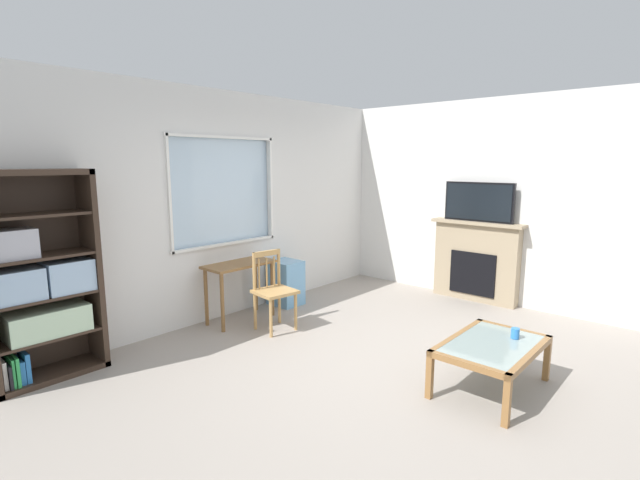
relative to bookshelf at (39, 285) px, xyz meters
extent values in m
cube|color=#9E9389|center=(2.14, -2.17, -0.86)|extent=(6.49, 5.83, 0.02)
cube|color=silver|center=(2.14, 0.24, -0.40)|extent=(5.49, 0.12, 0.89)
cube|color=silver|center=(2.14, 0.24, 1.63)|extent=(5.49, 0.12, 0.53)
cube|color=silver|center=(0.39, 0.24, 0.70)|extent=(1.99, 0.12, 1.32)
cube|color=silver|center=(3.87, 0.24, 0.70)|extent=(2.02, 0.12, 1.32)
cube|color=silver|center=(2.12, 0.25, 0.70)|extent=(1.48, 0.02, 1.32)
cube|color=white|center=(2.12, 0.18, 0.06)|extent=(1.54, 0.06, 0.03)
cube|color=white|center=(2.12, 0.18, 1.34)|extent=(1.54, 0.06, 0.03)
cube|color=white|center=(1.38, 0.18, 0.70)|extent=(0.03, 0.06, 1.32)
cube|color=white|center=(2.86, 0.18, 0.70)|extent=(0.03, 0.06, 1.32)
cube|color=silver|center=(4.94, -2.17, 0.52)|extent=(0.12, 5.03, 2.74)
cube|color=#38281E|center=(0.45, -0.01, 0.07)|extent=(0.05, 0.38, 1.84)
cube|color=#38281E|center=(0.02, -0.01, 0.97)|extent=(0.90, 0.38, 0.05)
cube|color=#38281E|center=(0.02, -0.01, -0.82)|extent=(0.90, 0.38, 0.05)
cube|color=#38281E|center=(0.02, 0.17, 0.07)|extent=(0.90, 0.02, 1.84)
cube|color=#38281E|center=(0.02, -0.01, -0.46)|extent=(0.85, 0.36, 0.02)
cube|color=#38281E|center=(0.02, -0.01, -0.11)|extent=(0.85, 0.36, 0.02)
cube|color=#38281E|center=(0.02, -0.01, 0.25)|extent=(0.85, 0.36, 0.02)
cube|color=#38281E|center=(0.02, -0.01, 0.61)|extent=(0.85, 0.36, 0.02)
cube|color=#B7D6B2|center=(0.03, -0.02, -0.33)|extent=(0.65, 0.33, 0.24)
cube|color=#9EBCDB|center=(-0.17, -0.02, 0.04)|extent=(0.37, 0.31, 0.27)
cube|color=#9EBCDB|center=(0.23, -0.02, 0.05)|extent=(0.38, 0.32, 0.28)
cube|color=#B2B2BC|center=(-0.19, -0.02, 0.39)|extent=(0.36, 0.27, 0.25)
cube|color=white|center=(-0.35, -0.03, -0.68)|extent=(0.03, 0.23, 0.24)
cube|color=black|center=(-0.32, -0.03, -0.70)|extent=(0.02, 0.30, 0.20)
cube|color=green|center=(-0.29, -0.03, -0.67)|extent=(0.02, 0.27, 0.25)
cube|color=green|center=(-0.26, -0.03, -0.67)|extent=(0.03, 0.29, 0.26)
cube|color=#286BB2|center=(-0.23, -0.03, -0.70)|extent=(0.04, 0.24, 0.20)
cube|color=#286BB2|center=(-0.18, -0.03, -0.67)|extent=(0.03, 0.24, 0.26)
cube|color=brown|center=(2.09, -0.11, -0.15)|extent=(0.85, 0.41, 0.03)
cylinder|color=brown|center=(1.71, -0.27, -0.51)|extent=(0.04, 0.04, 0.68)
cylinder|color=brown|center=(2.47, -0.27, -0.51)|extent=(0.04, 0.04, 0.68)
cylinder|color=brown|center=(1.71, 0.05, -0.51)|extent=(0.04, 0.04, 0.68)
cylinder|color=brown|center=(2.47, 0.05, -0.51)|extent=(0.04, 0.04, 0.68)
cube|color=tan|center=(2.15, -0.66, -0.40)|extent=(0.47, 0.45, 0.04)
cylinder|color=tan|center=(1.96, -0.80, -0.63)|extent=(0.04, 0.04, 0.43)
cylinder|color=tan|center=(2.30, -0.84, -0.63)|extent=(0.04, 0.04, 0.43)
cylinder|color=tan|center=(2.01, -0.48, -0.63)|extent=(0.04, 0.04, 0.43)
cylinder|color=tan|center=(2.34, -0.53, -0.63)|extent=(0.04, 0.04, 0.43)
cylinder|color=tan|center=(2.01, -0.48, -0.17)|extent=(0.04, 0.04, 0.45)
cylinder|color=tan|center=(2.34, -0.53, -0.17)|extent=(0.04, 0.04, 0.45)
cube|color=tan|center=(2.17, -0.50, 0.02)|extent=(0.36, 0.08, 0.06)
cylinder|color=tan|center=(2.07, -0.49, -0.20)|extent=(0.02, 0.02, 0.35)
cylinder|color=tan|center=(2.17, -0.50, -0.20)|extent=(0.02, 0.02, 0.35)
cylinder|color=tan|center=(2.28, -0.52, -0.20)|extent=(0.02, 0.02, 0.35)
cube|color=#72ADDB|center=(2.90, -0.06, -0.55)|extent=(0.35, 0.40, 0.60)
cube|color=tan|center=(4.79, -1.87, -0.32)|extent=(0.18, 1.15, 1.06)
cube|color=black|center=(4.70, -1.87, -0.46)|extent=(0.03, 0.63, 0.59)
cube|color=tan|center=(4.77, -1.87, 0.24)|extent=(0.26, 1.25, 0.04)
cube|color=black|center=(4.77, -1.87, 0.52)|extent=(0.05, 0.94, 0.53)
cube|color=black|center=(4.74, -1.87, 0.52)|extent=(0.01, 0.89, 0.48)
cube|color=#8C9E99|center=(2.42, -3.04, -0.45)|extent=(0.92, 0.57, 0.02)
cube|color=olive|center=(2.42, -3.35, -0.46)|extent=(1.02, 0.05, 0.05)
cube|color=olive|center=(2.42, -2.73, -0.46)|extent=(1.02, 0.05, 0.05)
cube|color=olive|center=(1.94, -3.04, -0.46)|extent=(0.05, 0.67, 0.05)
cube|color=olive|center=(2.90, -3.04, -0.46)|extent=(0.05, 0.67, 0.05)
cube|color=olive|center=(1.94, -3.35, -0.67)|extent=(0.05, 0.05, 0.36)
cube|color=olive|center=(2.90, -3.35, -0.67)|extent=(0.05, 0.05, 0.36)
cube|color=olive|center=(1.94, -2.73, -0.67)|extent=(0.05, 0.05, 0.36)
cube|color=olive|center=(2.90, -2.73, -0.67)|extent=(0.05, 0.05, 0.36)
cylinder|color=#337FD6|center=(2.65, -3.14, -0.39)|extent=(0.07, 0.07, 0.09)
camera|label=1|loc=(-1.23, -4.37, 1.05)|focal=25.60mm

